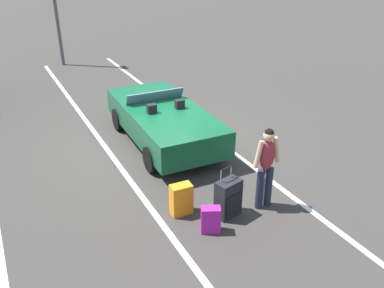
{
  "coord_description": "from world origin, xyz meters",
  "views": [
    {
      "loc": [
        -8.67,
        3.73,
        4.59
      ],
      "look_at": [
        -1.8,
        0.12,
        0.75
      ],
      "focal_mm": 37.77,
      "sensor_mm": 36.0,
      "label": 1
    }
  ],
  "objects": [
    {
      "name": "lot_line_near",
      "position": [
        0.0,
        -1.26,
        0.0
      ],
      "size": [
        18.0,
        0.12,
        0.01
      ],
      "primitive_type": "cube",
      "color": "silver",
      "rests_on": "ground_plane"
    },
    {
      "name": "lot_line_mid",
      "position": [
        0.0,
        1.44,
        0.0
      ],
      "size": [
        18.0,
        0.12,
        0.01
      ],
      "primitive_type": "cube",
      "color": "silver",
      "rests_on": "ground_plane"
    },
    {
      "name": "traveler_person",
      "position": [
        -3.51,
        -0.54,
        0.93
      ],
      "size": [
        0.22,
        0.6,
        1.65
      ],
      "rotation": [
        0.0,
        0.0,
        0.01
      ],
      "color": "#1E2338",
      "rests_on": "ground_plane"
    },
    {
      "name": "suitcase_small_carryon",
      "position": [
        -3.71,
        0.76,
        0.25
      ],
      "size": [
        0.33,
        0.39,
        0.5
      ],
      "rotation": [
        0.0,
        0.0,
        5.85
      ],
      "color": "#991E8C",
      "rests_on": "ground_plane"
    },
    {
      "name": "suitcase_large_black",
      "position": [
        -3.44,
        0.23,
        0.37
      ],
      "size": [
        0.39,
        0.53,
        0.99
      ],
      "rotation": [
        0.0,
        0.0,
        3.38
      ],
      "color": "black",
      "rests_on": "ground_plane"
    },
    {
      "name": "ground_plane",
      "position": [
        0.0,
        0.0,
        0.0
      ],
      "size": [
        80.0,
        80.0,
        0.0
      ],
      "primitive_type": "plane",
      "color": "#383533"
    },
    {
      "name": "convertible_car",
      "position": [
        0.21,
        -0.01,
        0.59
      ],
      "size": [
        4.2,
        1.94,
        1.24
      ],
      "rotation": [
        0.0,
        0.0,
        -0.03
      ],
      "color": "#0F4C2D",
      "rests_on": "ground_plane"
    },
    {
      "name": "suitcase_medium_bright",
      "position": [
        -2.99,
        0.98,
        0.31
      ],
      "size": [
        0.28,
        0.41,
        0.62
      ],
      "rotation": [
        0.0,
        0.0,
        6.24
      ],
      "color": "orange",
      "rests_on": "ground_plane"
    }
  ]
}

